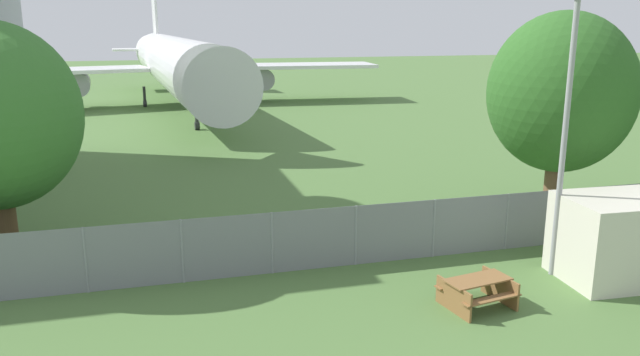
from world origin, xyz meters
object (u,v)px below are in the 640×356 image
airplane (174,63)px  tree_behind_benches (561,93)px  portable_cabin (620,239)px  picnic_bench_near_cabin (477,289)px

airplane → tree_behind_benches: airplane is taller
portable_cabin → tree_behind_benches: tree_behind_benches is taller
portable_cabin → tree_behind_benches: size_ratio=0.44×
picnic_bench_near_cabin → tree_behind_benches: size_ratio=0.25×
airplane → picnic_bench_near_cabin: (5.73, -41.69, -3.34)m
airplane → picnic_bench_near_cabin: 42.21m
picnic_bench_near_cabin → tree_behind_benches: (5.60, 4.98, 4.33)m
tree_behind_benches → picnic_bench_near_cabin: bearing=-138.4°
airplane → portable_cabin: (10.47, -41.09, -2.61)m
airplane → portable_cabin: 42.49m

